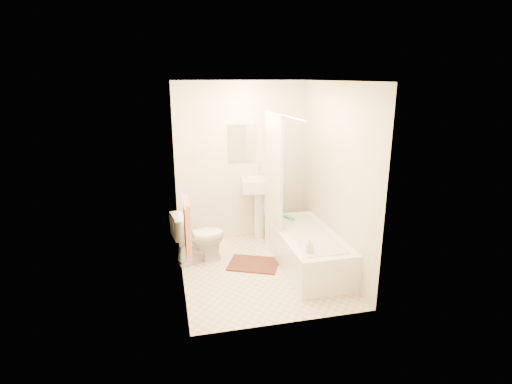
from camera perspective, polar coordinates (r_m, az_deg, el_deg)
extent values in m
plane|color=beige|center=(5.35, 0.62, -11.09)|extent=(2.40, 2.40, 0.00)
plane|color=white|center=(4.76, 0.71, 15.58)|extent=(2.40, 2.40, 0.00)
cube|color=beige|center=(6.06, -2.05, 4.25)|extent=(2.00, 0.02, 2.40)
cube|color=beige|center=(4.78, -11.05, 0.73)|extent=(0.02, 2.40, 2.40)
cube|color=beige|center=(5.24, 11.35, 2.05)|extent=(0.02, 2.40, 2.40)
cube|color=white|center=(5.98, -2.04, 7.03)|extent=(0.40, 0.03, 0.55)
cylinder|color=silver|center=(4.95, 3.85, 10.93)|extent=(0.03, 1.70, 0.03)
cube|color=silver|center=(5.46, 2.47, 3.13)|extent=(0.04, 0.80, 1.55)
cylinder|color=silver|center=(4.57, -10.34, -1.25)|extent=(0.02, 0.60, 0.02)
cube|color=#CC7266|center=(4.68, -9.78, -4.97)|extent=(0.06, 0.45, 0.66)
cylinder|color=white|center=(5.05, -10.01, -4.34)|extent=(0.11, 0.12, 0.12)
imported|color=silver|center=(5.51, -8.17, -6.42)|extent=(0.77, 0.51, 0.70)
cube|color=#51271A|center=(5.48, -0.36, -10.25)|extent=(0.80, 0.71, 0.02)
imported|color=silver|center=(4.72, 7.65, -7.62)|extent=(0.08, 0.08, 0.18)
cube|color=green|center=(5.78, 4.70, -3.72)|extent=(0.13, 0.21, 0.04)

